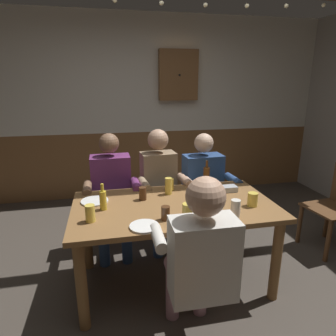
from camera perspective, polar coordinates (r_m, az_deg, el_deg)
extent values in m
plane|color=#423A33|center=(2.75, 1.62, -22.08)|extent=(6.59, 6.59, 0.00)
cube|color=beige|center=(4.47, -5.53, 17.47)|extent=(5.49, 0.12, 1.64)
cube|color=brown|center=(4.63, -5.09, 1.05)|extent=(5.49, 0.12, 0.98)
cube|color=brown|center=(2.46, 1.22, -7.40)|extent=(1.64, 0.90, 0.04)
cylinder|color=brown|center=(2.28, -16.30, -20.98)|extent=(0.08, 0.08, 0.70)
cylinder|color=brown|center=(2.59, 20.08, -16.36)|extent=(0.08, 0.08, 0.70)
cylinder|color=brown|center=(2.91, -15.31, -12.13)|extent=(0.08, 0.08, 0.70)
cylinder|color=brown|center=(3.16, 13.02, -9.57)|extent=(0.08, 0.08, 0.70)
cube|color=#6B2D66|center=(3.10, -10.89, -2.45)|extent=(0.40, 0.23, 0.53)
sphere|color=brown|center=(3.00, -11.29, 4.69)|extent=(0.20, 0.20, 0.20)
cylinder|color=#2D4C84|center=(3.05, -8.48, -7.62)|extent=(0.14, 0.43, 0.13)
cylinder|color=#2D4C84|center=(3.04, -12.59, -7.89)|extent=(0.14, 0.43, 0.13)
cylinder|color=#2D4C84|center=(2.98, -7.93, -14.03)|extent=(0.10, 0.10, 0.42)
cylinder|color=#2D4C84|center=(2.97, -12.22, -14.32)|extent=(0.10, 0.10, 0.42)
cylinder|color=#6B2D66|center=(2.86, -6.19, -3.28)|extent=(0.08, 0.28, 0.08)
cylinder|color=brown|center=(2.86, -15.29, -3.84)|extent=(0.08, 0.28, 0.08)
cube|color=#997F60|center=(3.14, -1.87, -1.81)|extent=(0.37, 0.25, 0.54)
sphere|color=tan|center=(3.04, -1.94, 5.48)|extent=(0.21, 0.21, 0.21)
cylinder|color=#2D4C84|center=(3.13, 0.56, -6.72)|extent=(0.16, 0.39, 0.13)
cylinder|color=#2D4C84|center=(3.08, -2.93, -7.13)|extent=(0.16, 0.39, 0.13)
cylinder|color=#2D4C84|center=(3.09, 1.64, -12.65)|extent=(0.10, 0.10, 0.42)
cylinder|color=#2D4C84|center=(3.04, -1.95, -13.17)|extent=(0.10, 0.10, 0.42)
cylinder|color=tan|center=(2.97, 3.27, -2.39)|extent=(0.10, 0.29, 0.08)
cylinder|color=#997F60|center=(2.86, -4.59, -3.17)|extent=(0.10, 0.29, 0.08)
cube|color=#2D4C84|center=(3.27, 6.69, -1.67)|extent=(0.43, 0.25, 0.49)
sphere|color=beige|center=(3.17, 6.91, 4.80)|extent=(0.20, 0.20, 0.20)
cylinder|color=#33724C|center=(3.26, 9.43, -6.04)|extent=(0.15, 0.42, 0.13)
cylinder|color=#33724C|center=(3.17, 5.64, -6.51)|extent=(0.15, 0.42, 0.13)
cylinder|color=#33724C|center=(3.20, 10.77, -11.85)|extent=(0.10, 0.10, 0.42)
cylinder|color=#33724C|center=(3.12, 6.89, -12.50)|extent=(0.10, 0.10, 0.42)
cylinder|color=#2D4C84|center=(3.14, 12.45, -2.24)|extent=(0.10, 0.28, 0.08)
cylinder|color=beige|center=(2.95, 4.22, -3.07)|extent=(0.10, 0.28, 0.08)
cube|color=silver|center=(1.82, 6.80, -16.99)|extent=(0.39, 0.22, 0.50)
sphere|color=tan|center=(1.64, 7.26, -5.46)|extent=(0.23, 0.23, 0.23)
cylinder|color=#B78493|center=(2.05, 2.15, -20.55)|extent=(0.13, 0.41, 0.13)
cylinder|color=#B78493|center=(2.10, 8.25, -19.68)|extent=(0.13, 0.41, 0.13)
cylinder|color=#B78493|center=(2.37, 0.86, -22.87)|extent=(0.10, 0.10, 0.42)
cylinder|color=#B78493|center=(2.41, 6.27, -22.12)|extent=(0.10, 0.10, 0.42)
cylinder|color=silver|center=(1.97, -1.90, -13.25)|extent=(0.08, 0.28, 0.08)
cylinder|color=tan|center=(2.08, 10.74, -11.84)|extent=(0.08, 0.28, 0.08)
cube|color=brown|center=(3.49, 28.86, -6.92)|extent=(0.49, 0.49, 0.02)
cylinder|color=brown|center=(3.34, 28.43, -12.26)|extent=(0.04, 0.04, 0.44)
cylinder|color=brown|center=(3.57, 24.01, -9.79)|extent=(0.04, 0.04, 0.44)
cylinder|color=brown|center=(3.83, 28.28, -8.61)|extent=(0.04, 0.04, 0.44)
cube|color=#B2B7BC|center=(2.77, 11.63, -3.91)|extent=(0.14, 0.10, 0.05)
cylinder|color=white|center=(2.09, -4.59, -11.12)|extent=(0.21, 0.21, 0.01)
cylinder|color=white|center=(2.56, -13.93, -6.21)|extent=(0.23, 0.23, 0.01)
cylinder|color=gold|center=(2.27, 5.37, -6.82)|extent=(0.05, 0.05, 0.16)
cylinder|color=gold|center=(2.23, 5.45, -4.25)|extent=(0.03, 0.03, 0.06)
cylinder|color=gold|center=(2.38, -12.39, -6.13)|extent=(0.05, 0.05, 0.15)
cylinder|color=gold|center=(2.34, -12.55, -3.71)|extent=(0.02, 0.02, 0.06)
cylinder|color=#593314|center=(2.81, 7.39, -1.82)|extent=(0.06, 0.06, 0.20)
cylinder|color=#593314|center=(2.78, 7.48, 0.74)|extent=(0.02, 0.02, 0.07)
cylinder|color=#E5C64C|center=(2.49, 15.96, -5.84)|extent=(0.08, 0.08, 0.11)
cylinder|color=#E5C64C|center=(2.21, -14.75, -8.43)|extent=(0.07, 0.07, 0.13)
cylinder|color=#E5C64C|center=(2.63, 0.01, -3.50)|extent=(0.06, 0.06, 0.15)
cylinder|color=#4C2D19|center=(2.53, -4.89, -4.91)|extent=(0.06, 0.06, 0.11)
cylinder|color=#4C2D19|center=(2.17, -0.48, -8.68)|extent=(0.06, 0.06, 0.10)
cylinder|color=white|center=(2.24, 12.84, -7.70)|extent=(0.07, 0.07, 0.14)
cylinder|color=#E5C64C|center=(2.11, 3.81, -8.76)|extent=(0.08, 0.08, 0.15)
cylinder|color=#E5C64C|center=(2.73, 0.41, -3.18)|extent=(0.07, 0.07, 0.11)
cube|color=brown|center=(4.44, 2.00, 17.41)|extent=(0.56, 0.12, 0.70)
sphere|color=black|center=(4.36, 2.25, 17.43)|extent=(0.03, 0.03, 0.03)
sphere|color=#F9EAB2|center=(2.78, -10.22, 29.19)|extent=(0.04, 0.04, 0.04)
sphere|color=#F9EAB2|center=(2.82, -1.27, 29.14)|extent=(0.04, 0.04, 0.04)
sphere|color=#F9EAB2|center=(2.92, 7.21, 28.68)|extent=(0.04, 0.04, 0.04)
sphere|color=#F9EAB2|center=(3.06, 14.95, 27.91)|extent=(0.04, 0.04, 0.04)
sphere|color=#F9EAB2|center=(3.24, 21.80, 26.98)|extent=(0.04, 0.04, 0.04)
sphere|color=#F9EAB2|center=(3.46, 27.77, 26.00)|extent=(0.04, 0.04, 0.04)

